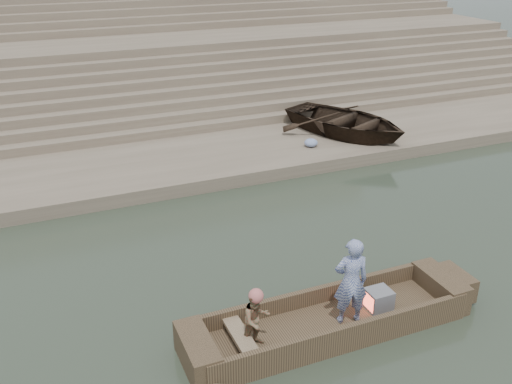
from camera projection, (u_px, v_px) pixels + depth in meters
ground at (370, 291)px, 11.95m from camera, size 120.00×120.00×0.00m
lower_landing at (234, 156)px, 18.57m from camera, size 32.00×4.00×0.40m
mid_landing at (171, 71)px, 24.36m from camera, size 32.00×3.00×2.80m
upper_landing at (134, 21)px, 29.74m from camera, size 32.00×3.00×5.20m
ghat_steps at (160, 55)px, 25.62m from camera, size 32.00×11.00×5.20m
main_rowboat at (328, 326)px, 10.72m from camera, size 5.00×1.30×0.22m
rowboat_trim at (339, 315)px, 10.70m from camera, size 6.04×2.63×1.76m
standing_man at (351, 281)px, 10.33m from camera, size 0.72×0.56×1.74m
rowing_man at (256, 319)px, 9.84m from camera, size 0.58×0.48×1.09m
television at (378, 299)px, 10.96m from camera, size 0.46×0.42×0.40m
beached_rowboat at (346, 121)px, 19.75m from camera, size 4.79×5.45×0.94m
cloth_bundles at (160, 169)px, 16.71m from camera, size 10.67×1.01×0.26m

